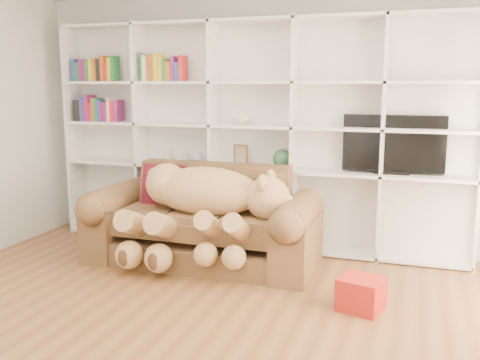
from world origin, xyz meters
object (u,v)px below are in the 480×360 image
(sofa, at_px, (203,226))
(tv, at_px, (394,145))
(teddy_bear, at_px, (203,202))
(gift_box, at_px, (361,294))

(sofa, relative_size, tv, 2.29)
(teddy_bear, relative_size, tv, 1.62)
(gift_box, relative_size, tv, 0.33)
(teddy_bear, distance_m, tv, 1.94)
(sofa, bearing_deg, gift_box, -23.60)
(sofa, bearing_deg, teddy_bear, -67.07)
(sofa, relative_size, gift_box, 7.01)
(tv, bearing_deg, gift_box, -95.30)
(sofa, xyz_separation_m, tv, (1.74, 0.68, 0.79))
(gift_box, xyz_separation_m, tv, (0.13, 1.39, 1.02))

